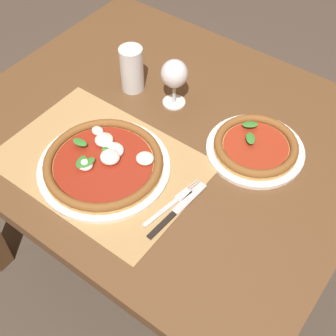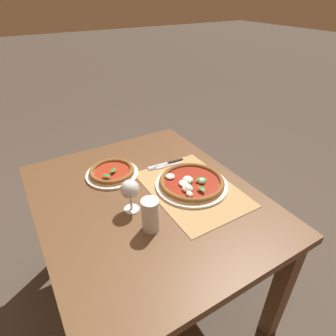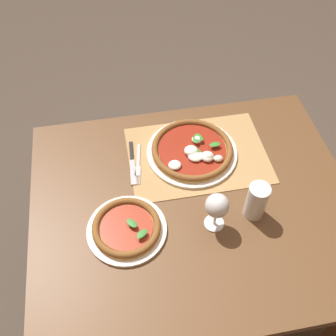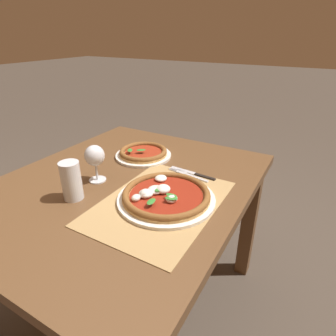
{
  "view_description": "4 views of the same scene",
  "coord_description": "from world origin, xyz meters",
  "px_view_note": "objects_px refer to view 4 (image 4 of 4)",
  "views": [
    {
      "loc": [
        0.58,
        -0.77,
        1.71
      ],
      "look_at": [
        0.11,
        -0.14,
        0.77
      ],
      "focal_mm": 50.0,
      "sensor_mm": 36.0,
      "label": 1
    },
    {
      "loc": [
        -0.93,
        0.45,
        1.57
      ],
      "look_at": [
        0.04,
        -0.14,
        0.83
      ],
      "focal_mm": 30.0,
      "sensor_mm": 36.0,
      "label": 2
    },
    {
      "loc": [
        0.24,
        0.76,
        1.91
      ],
      "look_at": [
        0.08,
        -0.12,
        0.8
      ],
      "focal_mm": 42.0,
      "sensor_mm": 36.0,
      "label": 3
    },
    {
      "loc": [
        -0.79,
        -0.66,
        1.3
      ],
      "look_at": [
        0.1,
        -0.15,
        0.79
      ],
      "focal_mm": 30.0,
      "sensor_mm": 36.0,
      "label": 4
    }
  ],
  "objects_px": {
    "pizza_far": "(143,153)",
    "wine_glass": "(95,157)",
    "pint_glass": "(72,181)",
    "knife": "(192,173)",
    "pizza_near": "(166,195)",
    "fork": "(188,175)"
  },
  "relations": [
    {
      "from": "knife",
      "to": "fork",
      "type": "bearing_deg",
      "value": 153.08
    },
    {
      "from": "pizza_far",
      "to": "fork",
      "type": "height_order",
      "value": "pizza_far"
    },
    {
      "from": "pizza_far",
      "to": "fork",
      "type": "xyz_separation_m",
      "value": [
        -0.08,
        -0.28,
        -0.01
      ]
    },
    {
      "from": "pint_glass",
      "to": "fork",
      "type": "xyz_separation_m",
      "value": [
        0.37,
        -0.29,
        -0.06
      ]
    },
    {
      "from": "pizza_far",
      "to": "knife",
      "type": "distance_m",
      "value": 0.3
    },
    {
      "from": "wine_glass",
      "to": "pizza_near",
      "type": "bearing_deg",
      "value": -89.11
    },
    {
      "from": "pint_glass",
      "to": "fork",
      "type": "relative_size",
      "value": 0.72
    },
    {
      "from": "pizza_far",
      "to": "wine_glass",
      "type": "bearing_deg",
      "value": 174.95
    },
    {
      "from": "pint_glass",
      "to": "knife",
      "type": "relative_size",
      "value": 0.67
    },
    {
      "from": "wine_glass",
      "to": "knife",
      "type": "relative_size",
      "value": 0.72
    },
    {
      "from": "pizza_far",
      "to": "wine_glass",
      "type": "xyz_separation_m",
      "value": [
        -0.3,
        0.03,
        0.09
      ]
    },
    {
      "from": "knife",
      "to": "pizza_near",
      "type": "bearing_deg",
      "value": -178.74
    },
    {
      "from": "wine_glass",
      "to": "knife",
      "type": "height_order",
      "value": "wine_glass"
    },
    {
      "from": "pizza_near",
      "to": "pizza_far",
      "type": "bearing_deg",
      "value": 45.34
    },
    {
      "from": "pint_glass",
      "to": "wine_glass",
      "type": "bearing_deg",
      "value": 7.33
    },
    {
      "from": "pizza_far",
      "to": "pint_glass",
      "type": "height_order",
      "value": "pint_glass"
    },
    {
      "from": "fork",
      "to": "knife",
      "type": "distance_m",
      "value": 0.02
    },
    {
      "from": "pizza_near",
      "to": "knife",
      "type": "xyz_separation_m",
      "value": [
        0.24,
        0.01,
        -0.02
      ]
    },
    {
      "from": "pizza_far",
      "to": "wine_glass",
      "type": "height_order",
      "value": "wine_glass"
    },
    {
      "from": "pizza_far",
      "to": "fork",
      "type": "distance_m",
      "value": 0.29
    },
    {
      "from": "pizza_near",
      "to": "wine_glass",
      "type": "height_order",
      "value": "wine_glass"
    },
    {
      "from": "pizza_far",
      "to": "wine_glass",
      "type": "relative_size",
      "value": 1.76
    }
  ]
}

